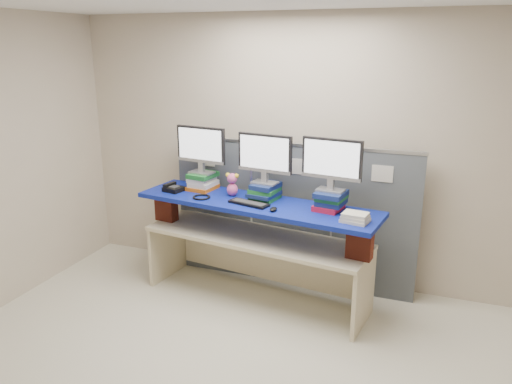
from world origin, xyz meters
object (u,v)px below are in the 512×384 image
at_px(desk, 256,248).
at_px(blue_board, 256,204).
at_px(monitor_center, 265,156).
at_px(keyboard, 249,203).
at_px(monitor_left, 201,147).
at_px(desk_phone, 173,188).
at_px(monitor_right, 332,162).

height_order(desk, blue_board, blue_board).
distance_m(monitor_center, keyboard, 0.48).
bearing_deg(monitor_left, desk, -9.62).
relative_size(blue_board, desk_phone, 11.25).
height_order(blue_board, monitor_center, monitor_center).
relative_size(monitor_left, monitor_center, 1.00).
bearing_deg(keyboard, blue_board, 83.55).
relative_size(desk, keyboard, 5.49).
distance_m(monitor_left, desk_phone, 0.51).
relative_size(monitor_left, monitor_right, 1.00).
height_order(blue_board, keyboard, keyboard).
distance_m(monitor_right, keyboard, 0.87).
bearing_deg(monitor_right, desk_phone, -173.15).
height_order(monitor_left, keyboard, monitor_left).
bearing_deg(monitor_center, blue_board, -104.92).
distance_m(monitor_left, keyboard, 0.83).
height_order(blue_board, monitor_left, monitor_left).
bearing_deg(keyboard, desk, 83.55).
relative_size(desk, monitor_right, 4.16).
relative_size(monitor_center, monitor_right, 1.00).
distance_m(blue_board, desk_phone, 0.93).
distance_m(monitor_left, monitor_center, 0.73).
height_order(desk, monitor_left, monitor_left).
xyz_separation_m(monitor_left, monitor_right, (1.39, -0.19, 0.00)).
xyz_separation_m(monitor_right, keyboard, (-0.75, -0.12, -0.44)).
distance_m(keyboard, desk_phone, 0.90).
xyz_separation_m(desk, desk_phone, (-0.93, 0.05, 0.51)).
height_order(desk, keyboard, keyboard).
height_order(monitor_left, monitor_right, monitor_right).
xyz_separation_m(monitor_right, desk_phone, (-1.64, 0.02, -0.42)).
relative_size(blue_board, monitor_center, 4.34).
xyz_separation_m(desk, monitor_center, (0.05, 0.11, 0.92)).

